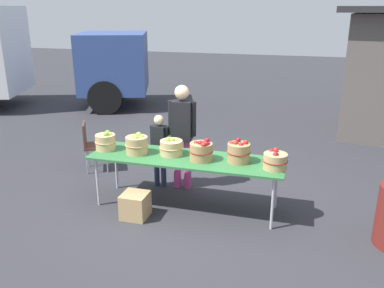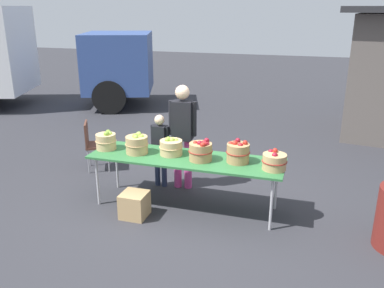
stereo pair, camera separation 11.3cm
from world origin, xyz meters
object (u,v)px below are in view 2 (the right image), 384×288
Objects in this scene: apple_basket_red_1 at (238,152)px; produce_crate at (135,205)px; apple_basket_red_0 at (201,151)px; vendor_adult at (183,129)px; apple_basket_green_0 at (106,141)px; apple_basket_green_1 at (137,144)px; market_table at (186,160)px; child_customer at (160,145)px; apple_basket_red_2 at (274,161)px; folding_chair at (94,142)px; apple_basket_green_2 at (171,147)px.

produce_crate is (-1.30, -0.52, -0.72)m from apple_basket_red_1.
produce_crate is at bearing -151.15° from apple_basket_red_0.
apple_basket_red_0 is 0.81m from vendor_adult.
apple_basket_green_0 is 0.50m from apple_basket_green_1.
child_customer is at bearing 136.52° from market_table.
child_customer is at bearing 160.46° from apple_basket_red_2.
apple_basket_red_1 is at bearing 1.21° from apple_basket_green_0.
vendor_adult is at bearing 73.13° from produce_crate.
apple_basket_red_2 reaches higher than produce_crate.
apple_basket_red_0 reaches higher than apple_basket_green_1.
vendor_adult reaches higher than child_customer.
apple_basket_red_2 is 1.96m from produce_crate.
folding_chair is (-1.25, 0.91, -0.37)m from apple_basket_green_1.
apple_basket_green_1 is at bearing -2.81° from apple_basket_green_0.
apple_basket_green_0 is 0.19× the size of vendor_adult.
apple_basket_green_0 reaches higher than apple_basket_red_2.
folding_chair is 2.51× the size of produce_crate.
produce_crate is (1.39, -1.36, -0.34)m from folding_chair.
apple_basket_red_1 is 0.93× the size of produce_crate.
produce_crate is at bearing 96.34° from child_customer.
apple_basket_red_0 is at bearing 148.92° from child_customer.
apple_basket_red_1 reaches higher than folding_chair.
vendor_adult is (0.47, 0.64, 0.08)m from apple_basket_green_1.
apple_basket_green_2 reaches higher than produce_crate.
apple_basket_red_0 is 0.28× the size of child_customer.
vendor_adult is (-1.46, 0.69, 0.10)m from apple_basket_red_2.
apple_basket_red_0 reaches higher than folding_chair.
apple_basket_green_1 is at bearing 178.57° from apple_basket_red_2.
apple_basket_red_1 is 0.51m from apple_basket_red_2.
apple_basket_red_1 is (1.44, 0.07, 0.00)m from apple_basket_green_1.
apple_basket_red_0 is 1.05m from child_customer.
apple_basket_green_2 reaches higher than market_table.
folding_chair is (-2.19, 0.92, -0.37)m from apple_basket_red_0.
folding_chair is (-0.75, 0.88, -0.37)m from apple_basket_green_0.
apple_basket_green_2 is (0.49, 0.08, -0.02)m from apple_basket_green_1.
apple_basket_red_1 is (0.49, 0.08, 0.01)m from apple_basket_red_0.
vendor_adult reaches higher than produce_crate.
apple_basket_green_1 is 0.94m from apple_basket_red_0.
child_customer is at bearing 42.89° from apple_basket_green_0.
produce_crate is (-0.58, -0.48, -0.54)m from market_table.
apple_basket_green_0 is 0.99m from apple_basket_green_2.
produce_crate is (-0.81, -0.44, -0.71)m from apple_basket_red_0.
apple_basket_green_1 reaches higher than market_table.
apple_basket_green_2 is 0.66m from child_customer.
market_table is 0.28m from apple_basket_green_2.
child_customer is 1.41m from folding_chair.
apple_basket_red_1 is 1.13m from vendor_adult.
apple_basket_red_2 reaches higher than market_table.
apple_basket_green_1 is at bearing -178.04° from market_table.
apple_basket_green_2 reaches higher than apple_basket_red_2.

